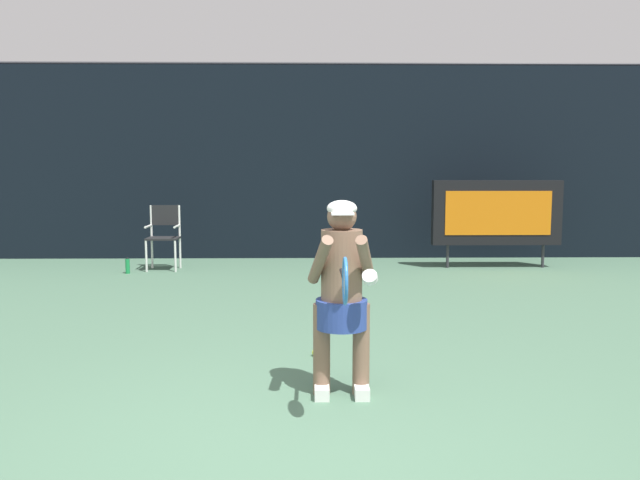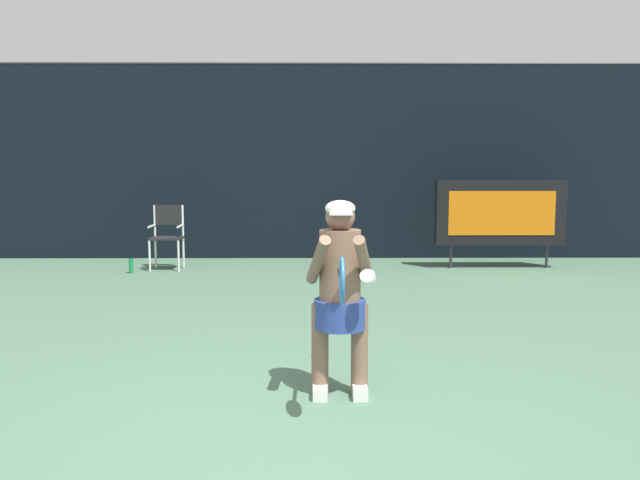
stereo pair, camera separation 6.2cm
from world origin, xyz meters
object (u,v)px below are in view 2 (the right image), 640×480
object	(u,v)px
tennis_ball_loose	(315,352)
tennis_player	(340,290)
scoreboard	(500,213)
umpire_chair	(167,233)
water_bottle	(131,266)
tennis_racket	(342,280)

from	to	relation	value
tennis_ball_loose	tennis_player	bearing A→B (deg)	-79.57
scoreboard	umpire_chair	world-z (taller)	scoreboard
umpire_chair	tennis_ball_loose	size ratio (longest dim) A/B	15.88
scoreboard	tennis_ball_loose	xyz separation A→B (m)	(-3.15, -5.20, -0.91)
water_bottle	tennis_player	bearing A→B (deg)	-60.70
scoreboard	umpire_chair	bearing A→B (deg)	-179.21
tennis_player	tennis_racket	xyz separation A→B (m)	(-0.01, -0.64, 0.19)
tennis_ball_loose	tennis_racket	bearing A→B (deg)	-84.06
umpire_chair	tennis_racket	bearing A→B (deg)	-68.43
tennis_racket	scoreboard	bearing A→B (deg)	50.05
umpire_chair	water_bottle	bearing A→B (deg)	-139.49
umpire_chair	water_bottle	xyz separation A→B (m)	(-0.51, -0.43, -0.50)
scoreboard	tennis_player	distance (m)	6.88
tennis_ball_loose	umpire_chair	bearing A→B (deg)	116.07
tennis_racket	tennis_ball_loose	distance (m)	1.92
tennis_player	water_bottle	bearing A→B (deg)	119.30
umpire_chair	water_bottle	distance (m)	0.83
water_bottle	scoreboard	bearing A→B (deg)	4.73
umpire_chair	tennis_ball_loose	xyz separation A→B (m)	(2.51, -5.12, -0.58)
water_bottle	tennis_racket	world-z (taller)	tennis_racket
scoreboard	tennis_ball_loose	world-z (taller)	scoreboard
umpire_chair	scoreboard	bearing A→B (deg)	0.79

